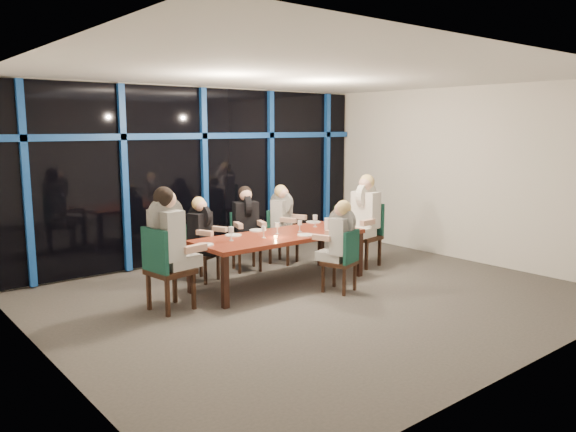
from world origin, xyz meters
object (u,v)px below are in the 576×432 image
Objects in this scene: diner_far_left at (202,226)px; diner_end_left at (169,230)px; water_pitcher at (328,224)px; diner_far_right at (283,212)px; dining_table at (279,239)px; diner_near_mid at (340,232)px; wine_bottle at (335,219)px; diner_end_right at (364,207)px; chair_end_left at (164,265)px; chair_far_left at (199,249)px; chair_near_mid at (344,258)px; chair_far_mid at (245,238)px; chair_far_right at (280,233)px; diner_far_mid at (246,216)px; chair_end_right at (367,231)px.

diner_end_left is (-1.02, -0.93, 0.19)m from diner_far_left.
diner_far_right is at bearing 96.10° from water_pitcher.
dining_table is 0.95m from diner_near_mid.
diner_far_right is 1.11m from wine_bottle.
diner_end_right is (2.57, -0.90, 0.16)m from diner_far_left.
diner_near_mid reaches higher than wine_bottle.
chair_far_left is at bearing -55.29° from chair_end_left.
diner_near_mid is 2.46× the size of wine_bottle.
chair_end_left is 1.48m from diner_far_left.
chair_far_left is 0.98× the size of chair_near_mid.
diner_far_left reaches higher than wine_bottle.
chair_end_left is 0.44m from diner_end_left.
chair_near_mid is at bearing -62.77° from chair_far_mid.
diner_near_mid is (0.42, -0.83, 0.17)m from dining_table.
chair_far_mid is 1.02× the size of chair_far_right.
dining_table is at bearing -77.93° from diner_far_mid.
chair_far_right is at bearing 98.48° from wine_bottle.
chair_end_left reaches higher than chair_far_right.
diner_near_mid is at bearing -117.63° from diner_end_left.
chair_far_right is at bearing -18.56° from chair_far_left.
chair_far_mid is at bearing -10.98° from diner_far_left.
chair_far_right is (0.84, 1.06, -0.17)m from dining_table.
diner_end_left reaches higher than chair_end_left.
chair_end_right is 2.06m from diner_far_mid.
diner_end_right reaches higher than chair_end_left.
chair_far_mid is 1.10× the size of diner_far_left.
chair_far_right reaches higher than chair_near_mid.
chair_far_right is 1.01× the size of diner_far_mid.
diner_far_mid reaches higher than wine_bottle.
dining_table is at bearing -70.72° from diner_far_left.
chair_far_right is 2.59× the size of wine_bottle.
diner_end_left is at bearing 178.76° from wine_bottle.
diner_far_right is at bearing 17.96° from diner_far_mid.
diner_end_right is at bearing 16.80° from water_pitcher.
chair_far_left is (-0.81, 0.95, -0.19)m from dining_table.
diner_end_right is 1.17× the size of diner_near_mid.
chair_far_left is 4.86× the size of water_pitcher.
chair_near_mid is at bearing -125.70° from wine_bottle.
diner_far_left reaches higher than water_pitcher.
diner_far_mid is at bearing 129.81° from wine_bottle.
chair_end_right is 2.81m from diner_far_left.
wine_bottle reaches higher than chair_far_right.
chair_end_right is at bearing -11.38° from diner_far_mid.
diner_near_mid is at bearing -77.63° from chair_far_left.
diner_far_right is 1.37m from diner_end_right.
dining_table is 1.90m from chair_end_left.
wine_bottle is at bearing -99.51° from diner_end_left.
chair_near_mid is 0.36m from diner_near_mid.
dining_table is at bearing -151.11° from chair_far_right.
diner_near_mid is (2.32, -0.77, 0.25)m from chair_end_left.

